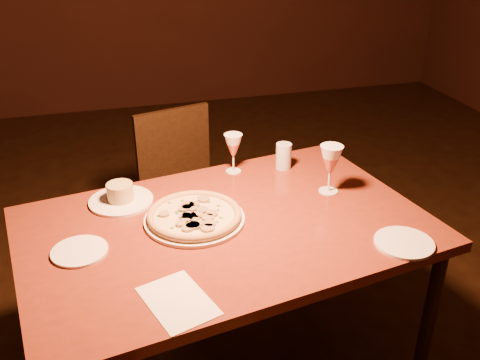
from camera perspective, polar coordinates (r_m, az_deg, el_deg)
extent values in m
cube|color=maroon|center=(1.90, -1.51, -5.23)|extent=(1.53, 1.12, 0.04)
cylinder|color=black|center=(2.33, -20.47, -11.65)|extent=(0.05, 0.05, 0.71)
cylinder|color=black|center=(2.17, 19.34, -14.53)|extent=(0.05, 0.05, 0.71)
cylinder|color=black|center=(2.65, 7.97, -4.82)|extent=(0.05, 0.05, 0.71)
cube|color=black|center=(2.74, -5.31, -1.63)|extent=(0.49, 0.49, 0.04)
cube|color=black|center=(2.80, -7.15, 3.78)|extent=(0.40, 0.13, 0.39)
cylinder|color=black|center=(2.68, -6.78, -8.20)|extent=(0.03, 0.03, 0.41)
cylinder|color=black|center=(2.93, -9.41, -4.94)|extent=(0.03, 0.03, 0.41)
cylinder|color=black|center=(2.80, -0.61, -6.30)|extent=(0.03, 0.03, 0.41)
cylinder|color=black|center=(3.04, -3.67, -3.35)|extent=(0.03, 0.03, 0.41)
cylinder|color=white|center=(1.91, -4.87, -4.19)|extent=(0.36, 0.36, 0.01)
cylinder|color=#CDB58D|center=(1.90, -4.89, -3.86)|extent=(0.33, 0.33, 0.01)
torus|color=tan|center=(1.90, -4.89, -3.69)|extent=(0.34, 0.34, 0.03)
cylinder|color=white|center=(2.07, -12.57, -2.18)|extent=(0.24, 0.24, 0.01)
cylinder|color=tan|center=(2.05, -12.67, -1.24)|extent=(0.10, 0.10, 0.07)
cylinder|color=silver|center=(2.27, 4.67, 2.56)|extent=(0.07, 0.07, 0.11)
cylinder|color=white|center=(1.81, -16.75, -7.29)|extent=(0.18, 0.18, 0.01)
cylinder|color=white|center=(1.86, 17.09, -6.43)|extent=(0.20, 0.20, 0.01)
cube|color=white|center=(1.56, -6.64, -12.70)|extent=(0.23, 0.28, 0.00)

